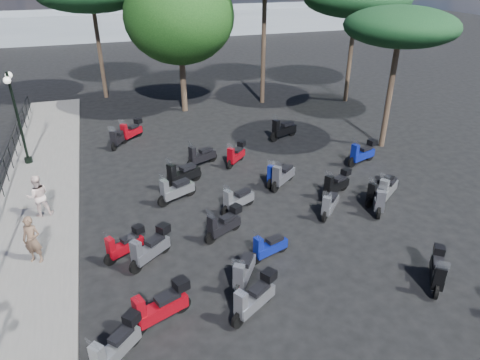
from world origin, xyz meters
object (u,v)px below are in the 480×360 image
object	(u,v)px
scooter_7	(244,272)
scooter_8	(150,248)
scooter_13	(254,298)
scooter_19	(437,271)
scooter_5	(118,138)
scooter_30	(379,191)
scooter_2	(161,307)
scooter_20	(379,198)
scooter_22	(283,176)
scooter_27	(336,184)
scooter_3	(125,245)
scooter_16	(276,174)
scooter_26	(387,189)
scooter_4	(176,190)
broadleaf_tree	(179,17)
pedestrian_far	(38,196)
scooter_1	(116,347)
scooter_15	(224,224)
scooter_17	(201,156)
pine_3	(401,27)
scooter_21	(330,205)
scooter_29	(283,130)
scooter_10	(182,175)
scooter_28	(362,153)
scooter_9	(237,200)
scooter_11	(131,131)
scooter_23	(236,155)
woman	(32,240)
scooter_14	(269,247)
lamp_post_2	(17,113)

from	to	relation	value
scooter_7	scooter_8	distance (m)	3.09
scooter_13	scooter_19	bearing A→B (deg)	-127.16
scooter_5	scooter_30	distance (m)	12.91
scooter_2	scooter_20	xyz separation A→B (m)	(8.73, 3.13, -0.02)
scooter_22	scooter_19	bearing A→B (deg)	156.68
scooter_5	scooter_27	distance (m)	11.25
scooter_3	scooter_16	world-z (taller)	scooter_16
scooter_8	scooter_26	world-z (taller)	scooter_26
scooter_4	broadleaf_tree	size ratio (longest dim) A/B	0.20
pedestrian_far	scooter_22	size ratio (longest dim) A/B	1.09
scooter_19	scooter_30	size ratio (longest dim) A/B	0.88
scooter_1	scooter_15	xyz separation A→B (m)	(3.85, 4.20, -0.01)
pedestrian_far	scooter_19	world-z (taller)	pedestrian_far
scooter_17	pine_3	distance (m)	10.77
scooter_15	scooter_17	world-z (taller)	scooter_17
scooter_21	scooter_29	distance (m)	7.70
pedestrian_far	scooter_7	bearing A→B (deg)	126.95
scooter_27	scooter_30	world-z (taller)	same
scooter_10	scooter_16	size ratio (longest dim) A/B	1.35
scooter_26	scooter_28	world-z (taller)	scooter_26
scooter_9	scooter_20	xyz separation A→B (m)	(5.10, -1.59, 0.06)
scooter_1	scooter_4	distance (m)	7.60
scooter_30	scooter_8	bearing A→B (deg)	73.04
scooter_11	scooter_20	xyz separation A→B (m)	(8.17, -10.21, 0.03)
scooter_13	scooter_23	distance (m)	9.50
scooter_11	scooter_8	bearing A→B (deg)	133.86
scooter_1	scooter_11	world-z (taller)	scooter_1
scooter_15	woman	bearing A→B (deg)	59.51
scooter_11	scooter_21	size ratio (longest dim) A/B	1.05
scooter_28	pine_3	world-z (taller)	pine_3
scooter_16	scooter_17	distance (m)	3.74
pedestrian_far	scooter_15	xyz separation A→B (m)	(6.02, -3.20, -0.46)
scooter_17	scooter_21	distance (m)	6.69
scooter_5	scooter_15	bearing A→B (deg)	136.48
scooter_14	scooter_27	size ratio (longest dim) A/B	0.97
pedestrian_far	scooter_14	bearing A→B (deg)	136.90
scooter_17	scooter_20	xyz separation A→B (m)	(5.44, -5.95, 0.05)
scooter_22	scooter_29	xyz separation A→B (m)	(2.16, 4.93, 0.02)
lamp_post_2	scooter_15	distance (m)	11.06
scooter_5	scooter_22	bearing A→B (deg)	162.75
scooter_4	scooter_13	size ratio (longest dim) A/B	1.08
scooter_7	scooter_8	xyz separation A→B (m)	(-2.42, 1.92, 0.06)
scooter_16	scooter_26	xyz separation A→B (m)	(3.59, -2.74, 0.05)
woman	scooter_23	distance (m)	9.64
scooter_14	scooter_26	distance (m)	6.11
scooter_10	scooter_28	world-z (taller)	scooter_10
scooter_10	scooter_19	xyz separation A→B (m)	(5.79, -8.39, -0.03)
lamp_post_2	scooter_28	bearing A→B (deg)	-21.20
scooter_14	scooter_21	distance (m)	3.55
scooter_8	pine_3	distance (m)	14.80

